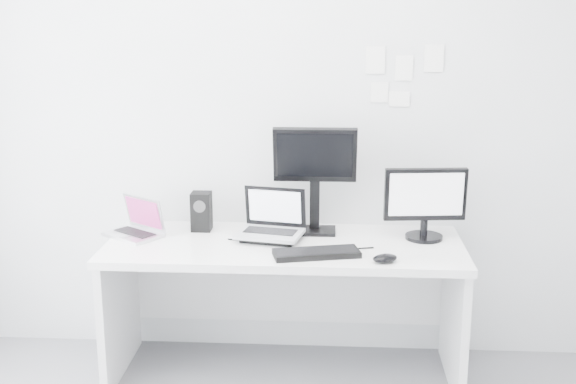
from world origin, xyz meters
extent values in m
plane|color=silver|center=(0.00, 1.60, 1.35)|extent=(3.60, 0.00, 3.60)
cube|color=white|center=(0.00, 1.25, 0.36)|extent=(1.80, 0.70, 0.73)
cube|color=silver|center=(-0.79, 1.31, 0.84)|extent=(0.35, 0.33, 0.21)
cube|color=black|center=(-0.45, 1.44, 0.83)|extent=(0.13, 0.13, 0.21)
cube|color=#AAADB1|center=(-0.08, 1.28, 0.86)|extent=(0.36, 0.31, 0.27)
cube|color=black|center=(0.15, 1.44, 1.02)|extent=(0.43, 0.16, 0.58)
cube|color=black|center=(0.71, 1.36, 0.92)|extent=(0.44, 0.23, 0.38)
cube|color=black|center=(0.17, 1.06, 0.74)|extent=(0.43, 0.24, 0.03)
ellipsoid|color=black|center=(0.49, 0.99, 0.75)|extent=(0.14, 0.12, 0.04)
cube|color=white|center=(0.45, 1.59, 1.62)|extent=(0.10, 0.00, 0.14)
cube|color=white|center=(0.60, 1.59, 1.58)|extent=(0.09, 0.00, 0.13)
cube|color=white|center=(0.75, 1.59, 1.63)|extent=(0.10, 0.00, 0.14)
cube|color=white|center=(0.58, 1.59, 1.42)|extent=(0.11, 0.00, 0.08)
cube|color=white|center=(0.48, 1.59, 1.45)|extent=(0.09, 0.00, 0.11)
camera|label=1|loc=(0.24, -2.27, 1.88)|focal=45.75mm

